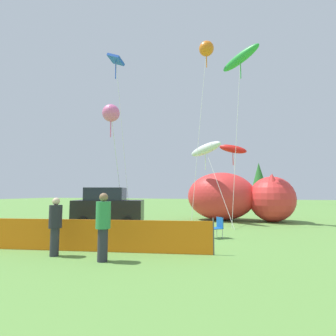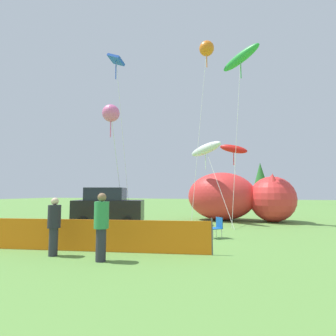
% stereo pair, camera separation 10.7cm
% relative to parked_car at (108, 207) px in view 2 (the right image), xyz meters
% --- Properties ---
extents(ground_plane, '(120.00, 120.00, 0.00)m').
position_rel_parked_car_xyz_m(ground_plane, '(3.73, -2.56, -1.05)').
color(ground_plane, '#609342').
extents(parked_car, '(4.27, 2.93, 2.17)m').
position_rel_parked_car_xyz_m(parked_car, '(0.00, 0.00, 0.00)').
color(parked_car, black).
rests_on(parked_car, ground).
extents(folding_chair, '(0.71, 0.71, 0.86)m').
position_rel_parked_car_xyz_m(folding_chair, '(6.52, -2.25, -0.55)').
color(folding_chair, '#1959A5').
rests_on(folding_chair, ground).
extents(inflatable_cat, '(7.05, 3.28, 3.26)m').
position_rel_parked_car_xyz_m(inflatable_cat, '(6.92, 4.85, 0.46)').
color(inflatable_cat, red).
rests_on(inflatable_cat, ground).
extents(safety_fence, '(8.21, 1.62, 1.12)m').
position_rel_parked_car_xyz_m(safety_fence, '(2.70, -6.01, -0.54)').
color(safety_fence, orange).
rests_on(safety_fence, ground).
extents(spectator_in_black_shirt, '(0.41, 0.41, 1.90)m').
position_rel_parked_car_xyz_m(spectator_in_black_shirt, '(3.94, -6.93, -0.01)').
color(spectator_in_black_shirt, '#2D2D38').
rests_on(spectator_in_black_shirt, ground).
extents(spectator_in_grey_shirt, '(0.38, 0.38, 1.75)m').
position_rel_parked_car_xyz_m(spectator_in_grey_shirt, '(2.22, -6.84, -0.09)').
color(spectator_in_grey_shirt, '#2D2D38').
rests_on(spectator_in_grey_shirt, ground).
extents(kite_white_ghost, '(3.17, 3.50, 5.14)m').
position_rel_parked_car_xyz_m(kite_white_ghost, '(5.22, 2.80, 3.56)').
color(kite_white_ghost, silver).
rests_on(kite_white_ghost, ground).
extents(kite_red_lizard, '(2.30, 2.36, 5.96)m').
position_rel_parked_car_xyz_m(kite_red_lizard, '(6.60, 7.70, 4.27)').
color(kite_red_lizard, silver).
rests_on(kite_red_lizard, ground).
extents(kite_pink_octopus, '(1.07, 3.28, 6.58)m').
position_rel_parked_car_xyz_m(kite_pink_octopus, '(0.91, -1.46, 5.04)').
color(kite_pink_octopus, silver).
rests_on(kite_pink_octopus, ground).
extents(kite_green_fish, '(2.68, 2.87, 10.85)m').
position_rel_parked_car_xyz_m(kite_green_fish, '(7.49, 2.63, 9.09)').
color(kite_green_fish, silver).
rests_on(kite_green_fish, ground).
extents(kite_blue_box, '(1.95, 1.06, 10.78)m').
position_rel_parked_car_xyz_m(kite_blue_box, '(-0.18, 0.92, 9.17)').
color(kite_blue_box, silver).
rests_on(kite_blue_box, ground).
extents(kite_orange_flower, '(1.09, 3.00, 11.95)m').
position_rel_parked_car_xyz_m(kite_orange_flower, '(5.32, 3.15, 10.36)').
color(kite_orange_flower, silver).
rests_on(kite_orange_flower, ground).
extents(horizon_tree_east, '(2.96, 2.96, 7.06)m').
position_rel_parked_car_xyz_m(horizon_tree_east, '(9.19, 35.12, 3.29)').
color(horizon_tree_east, brown).
rests_on(horizon_tree_east, ground).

